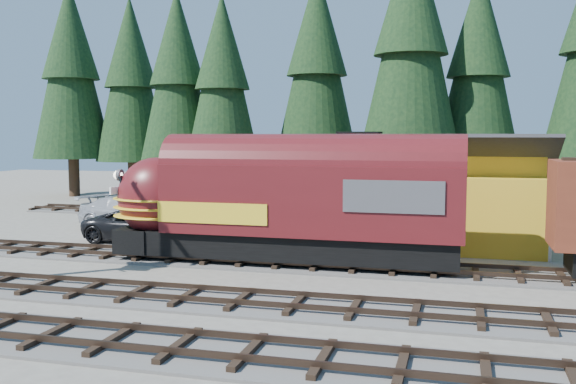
% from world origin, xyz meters
% --- Properties ---
extents(ground, '(120.00, 120.00, 0.00)m').
position_xyz_m(ground, '(0.00, 0.00, 0.00)').
color(ground, '#6B665B').
rests_on(ground, ground).
extents(track_spur, '(32.00, 3.20, 0.33)m').
position_xyz_m(track_spur, '(-10.00, 18.00, 0.06)').
color(track_spur, '#4C4947').
rests_on(track_spur, ground).
extents(depot, '(12.80, 7.00, 5.30)m').
position_xyz_m(depot, '(-0.00, 10.50, 2.96)').
color(depot, gold).
rests_on(depot, ground).
extents(conifer_backdrop, '(80.10, 22.62, 16.87)m').
position_xyz_m(conifer_backdrop, '(6.04, 24.52, 10.35)').
color(conifer_backdrop, black).
rests_on(conifer_backdrop, ground).
extents(locomotive, '(14.61, 2.90, 3.97)m').
position_xyz_m(locomotive, '(-4.87, 4.00, 2.35)').
color(locomotive, black).
rests_on(locomotive, ground).
extents(caboose, '(9.57, 2.78, 4.98)m').
position_xyz_m(caboose, '(-4.49, 18.00, 2.48)').
color(caboose, black).
rests_on(caboose, ground).
extents(pickup_truck_a, '(5.80, 2.85, 1.58)m').
position_xyz_m(pickup_truck_a, '(-12.68, 7.72, 0.79)').
color(pickup_truck_a, black).
rests_on(pickup_truck_a, ground).
extents(pickup_truck_b, '(7.01, 4.44, 1.89)m').
position_xyz_m(pickup_truck_b, '(-14.85, 10.50, 0.95)').
color(pickup_truck_b, '#B6B8BE').
rests_on(pickup_truck_b, ground).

